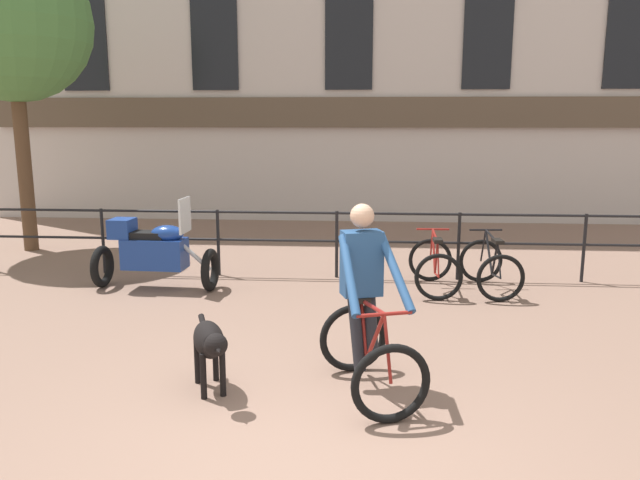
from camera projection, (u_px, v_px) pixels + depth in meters
ground_plane at (303, 448)px, 4.72m from camera, size 60.00×60.00×0.00m
canal_railing at (337, 233)px, 9.67m from camera, size 15.05×0.05×1.05m
cyclist_with_bike at (366, 309)px, 5.62m from camera, size 1.00×1.32×1.70m
dog at (210, 343)px, 5.60m from camera, size 0.50×0.93×0.67m
parked_motorcycle at (154, 251)px, 9.04m from camera, size 1.79×0.71×1.35m
parked_bicycle_near_lamp at (434, 266)px, 8.99m from camera, size 0.67×1.12×0.86m
parked_bicycle_mid_left at (490, 267)px, 8.93m from camera, size 0.74×1.16×0.86m
tree_canalside_left at (11, 23)px, 11.07m from camera, size 2.81×2.81×5.55m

